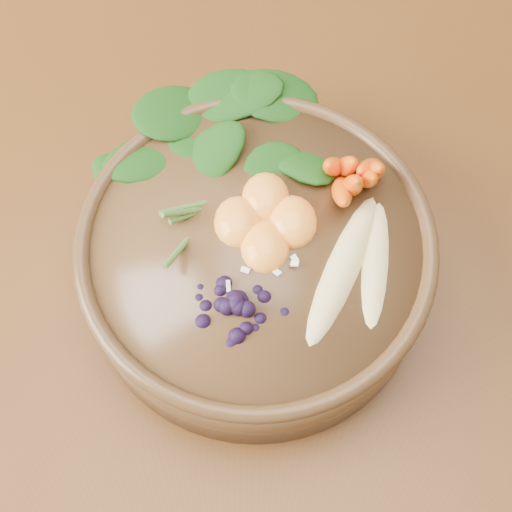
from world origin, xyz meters
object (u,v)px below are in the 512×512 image
(banana_halves, at_px, (361,258))
(blueberry_pile, at_px, (234,298))
(stoneware_bowl, at_px, (256,262))
(mandarin_cluster, at_px, (266,212))
(carrot_cluster, at_px, (350,151))
(dining_table, at_px, (318,177))
(kale_heap, at_px, (226,150))

(banana_halves, bearing_deg, blueberry_pile, -141.51)
(stoneware_bowl, relative_size, mandarin_cluster, 3.15)
(carrot_cluster, bearing_deg, mandarin_cluster, -129.81)
(banana_halves, relative_size, blueberry_pile, 1.15)
(carrot_cluster, relative_size, banana_halves, 0.52)
(dining_table, relative_size, stoneware_bowl, 5.94)
(dining_table, height_order, stoneware_bowl, stoneware_bowl)
(dining_table, distance_m, kale_heap, 0.23)
(stoneware_bowl, bearing_deg, blueberry_pile, -105.91)
(dining_table, xyz_separation_m, stoneware_bowl, (-0.07, -0.16, 0.13))
(kale_heap, bearing_deg, dining_table, 46.38)
(blueberry_pile, bearing_deg, stoneware_bowl, 74.09)
(mandarin_cluster, bearing_deg, kale_heap, 119.44)
(kale_heap, distance_m, banana_halves, 0.13)
(carrot_cluster, relative_size, blueberry_pile, 0.60)
(kale_heap, relative_size, banana_halves, 1.23)
(banana_halves, bearing_deg, carrot_cluster, 113.06)
(dining_table, bearing_deg, carrot_cluster, -88.87)
(kale_heap, bearing_deg, banana_halves, -42.32)
(stoneware_bowl, height_order, carrot_cluster, carrot_cluster)
(kale_heap, relative_size, carrot_cluster, 2.38)
(mandarin_cluster, bearing_deg, dining_table, 67.44)
(dining_table, distance_m, mandarin_cluster, 0.24)
(kale_heap, height_order, mandarin_cluster, kale_heap)
(dining_table, bearing_deg, kale_heap, -133.62)
(carrot_cluster, height_order, blueberry_pile, carrot_cluster)
(banana_halves, xyz_separation_m, blueberry_pile, (-0.09, -0.03, 0.01))
(carrot_cluster, height_order, mandarin_cluster, carrot_cluster)
(dining_table, distance_m, carrot_cluster, 0.23)
(banana_halves, height_order, blueberry_pile, blueberry_pile)
(kale_heap, bearing_deg, carrot_cluster, -8.26)
(carrot_cluster, bearing_deg, blueberry_pile, -109.55)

